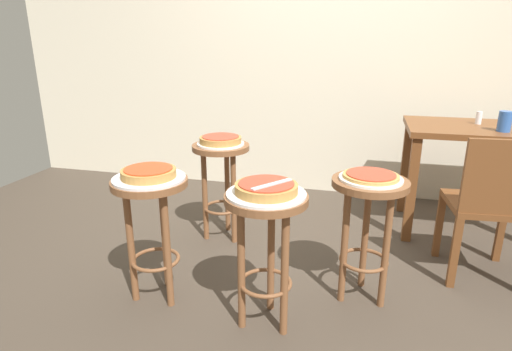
# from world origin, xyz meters

# --- Properties ---
(ground_plane) EXTENTS (6.00, 6.00, 0.00)m
(ground_plane) POSITION_xyz_m (0.00, 0.00, 0.00)
(ground_plane) COLOR #42382D
(back_wall) EXTENTS (6.00, 0.10, 3.00)m
(back_wall) POSITION_xyz_m (0.00, 1.65, 1.50)
(back_wall) COLOR beige
(back_wall) RESTS_ON ground_plane
(stool_foreground) EXTENTS (0.38, 0.38, 0.66)m
(stool_foreground) POSITION_xyz_m (-0.13, -0.39, 0.49)
(stool_foreground) COLOR brown
(stool_foreground) RESTS_ON ground_plane
(serving_plate_foreground) EXTENTS (0.36, 0.36, 0.01)m
(serving_plate_foreground) POSITION_xyz_m (-0.13, -0.39, 0.67)
(serving_plate_foreground) COLOR silver
(serving_plate_foreground) RESTS_ON stool_foreground
(pizza_foreground) EXTENTS (0.28, 0.28, 0.05)m
(pizza_foreground) POSITION_xyz_m (-0.13, -0.39, 0.70)
(pizza_foreground) COLOR #B78442
(pizza_foreground) RESTS_ON serving_plate_foreground
(stool_middle) EXTENTS (0.38, 0.38, 0.66)m
(stool_middle) POSITION_xyz_m (-0.74, -0.32, 0.49)
(stool_middle) COLOR brown
(stool_middle) RESTS_ON ground_plane
(serving_plate_middle) EXTENTS (0.36, 0.36, 0.01)m
(serving_plate_middle) POSITION_xyz_m (-0.74, -0.32, 0.67)
(serving_plate_middle) COLOR silver
(serving_plate_middle) RESTS_ON stool_middle
(pizza_middle) EXTENTS (0.27, 0.27, 0.05)m
(pizza_middle) POSITION_xyz_m (-0.74, -0.32, 0.70)
(pizza_middle) COLOR #B78442
(pizza_middle) RESTS_ON serving_plate_middle
(stool_leftside) EXTENTS (0.38, 0.38, 0.66)m
(stool_leftside) POSITION_xyz_m (0.32, -0.05, 0.49)
(stool_leftside) COLOR brown
(stool_leftside) RESTS_ON ground_plane
(serving_plate_leftside) EXTENTS (0.31, 0.31, 0.01)m
(serving_plate_leftside) POSITION_xyz_m (0.32, -0.05, 0.67)
(serving_plate_leftside) COLOR white
(serving_plate_leftside) RESTS_ON stool_leftside
(pizza_leftside) EXTENTS (0.27, 0.27, 0.02)m
(pizza_leftside) POSITION_xyz_m (0.32, -0.05, 0.69)
(pizza_leftside) COLOR tan
(pizza_leftside) RESTS_ON serving_plate_leftside
(stool_rear) EXTENTS (0.38, 0.38, 0.66)m
(stool_rear) POSITION_xyz_m (-0.64, 0.46, 0.49)
(stool_rear) COLOR brown
(stool_rear) RESTS_ON ground_plane
(serving_plate_rear) EXTENTS (0.31, 0.31, 0.01)m
(serving_plate_rear) POSITION_xyz_m (-0.64, 0.46, 0.67)
(serving_plate_rear) COLOR silver
(serving_plate_rear) RESTS_ON stool_rear
(pizza_rear) EXTENTS (0.27, 0.27, 0.05)m
(pizza_rear) POSITION_xyz_m (-0.64, 0.46, 0.70)
(pizza_rear) COLOR #B78442
(pizza_rear) RESTS_ON serving_plate_rear
(dining_table) EXTENTS (1.01, 0.65, 0.77)m
(dining_table) POSITION_xyz_m (1.06, 1.00, 0.64)
(dining_table) COLOR brown
(dining_table) RESTS_ON ground_plane
(cup_near_edge) EXTENTS (0.08, 0.08, 0.13)m
(cup_near_edge) POSITION_xyz_m (1.13, 0.85, 0.83)
(cup_near_edge) COLOR #3360B2
(cup_near_edge) RESTS_ON dining_table
(condiment_shaker) EXTENTS (0.04, 0.04, 0.09)m
(condiment_shaker) POSITION_xyz_m (1.03, 1.08, 0.81)
(condiment_shaker) COLOR white
(condiment_shaker) RESTS_ON dining_table
(wooden_chair) EXTENTS (0.43, 0.43, 0.85)m
(wooden_chair) POSITION_xyz_m (0.97, 0.31, 0.47)
(wooden_chair) COLOR brown
(wooden_chair) RESTS_ON ground_plane
(pizza_server_knife) EXTENTS (0.15, 0.19, 0.01)m
(pizza_server_knife) POSITION_xyz_m (-0.10, -0.41, 0.72)
(pizza_server_knife) COLOR silver
(pizza_server_knife) RESTS_ON pizza_foreground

